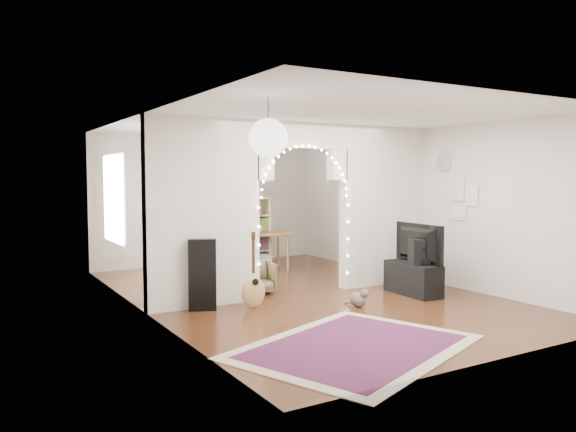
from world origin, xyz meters
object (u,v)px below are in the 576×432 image
acoustic_guitar (253,280)px  bookcase (236,234)px  dining_chair_left (194,264)px  floor_speaker (421,268)px  media_console (413,279)px  dining_table (258,236)px  dining_chair_right (256,278)px

acoustic_guitar → bookcase: size_ratio=0.63×
dining_chair_left → floor_speaker: bearing=-71.1°
media_console → acoustic_guitar: bearing=173.9°
floor_speaker → media_console: 0.25m
media_console → bookcase: 3.81m
bookcase → dining_chair_left: (-0.94, -0.12, -0.52)m
acoustic_guitar → floor_speaker: (2.62, -0.60, 0.04)m
floor_speaker → dining_chair_left: (-2.39, 3.53, -0.23)m
media_console → floor_speaker: bearing=-75.0°
acoustic_guitar → dining_chair_left: (0.24, 2.93, -0.19)m
acoustic_guitar → dining_table: 3.33m
acoustic_guitar → dining_table: (1.60, 2.91, 0.28)m
floor_speaker → dining_table: 3.66m
floor_speaker → dining_chair_left: size_ratio=1.93×
media_console → dining_chair_left: size_ratio=2.16×
acoustic_guitar → media_console: (2.59, -0.45, -0.15)m
media_console → dining_table: (-1.00, 3.36, 0.43)m
media_console → bookcase: size_ratio=0.69×
dining_table → dining_chair_left: bearing=-170.0°
media_console → bookcase: (-1.41, 3.50, 0.48)m
floor_speaker → dining_table: floor_speaker is taller
acoustic_guitar → floor_speaker: acoustic_guitar is taller
floor_speaker → dining_chair_right: (-2.12, 1.48, -0.19)m
floor_speaker → dining_chair_left: floor_speaker is taller
media_console → dining_chair_right: 2.48m
acoustic_guitar → dining_chair_left: acoustic_guitar is taller
dining_table → dining_chair_right: dining_table is taller
dining_chair_right → acoustic_guitar: bearing=-108.1°
bookcase → dining_table: bearing=-9.2°
acoustic_guitar → bookcase: bearing=88.6°
bookcase → dining_chair_right: 2.32m
dining_chair_left → acoustic_guitar: bearing=-109.7°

